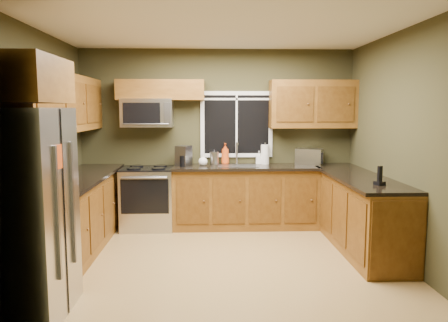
{
  "coord_description": "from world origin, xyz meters",
  "views": [
    {
      "loc": [
        -0.15,
        -4.99,
        1.79
      ],
      "look_at": [
        0.05,
        0.35,
        1.15
      ],
      "focal_mm": 35.0,
      "sensor_mm": 36.0,
      "label": 1
    }
  ],
  "objects": [
    {
      "name": "upper_cabinets_back_right",
      "position": [
        1.45,
        1.64,
        1.86
      ],
      "size": [
        1.3,
        0.33,
        0.72
      ],
      "primitive_type": "cube",
      "color": "brown",
      "rests_on": "back_wall"
    },
    {
      "name": "soap_bottle_b",
      "position": [
        0.64,
        1.7,
        1.04
      ],
      "size": [
        0.09,
        0.1,
        0.2
      ],
      "primitive_type": "imported",
      "rotation": [
        0.0,
        0.0,
        -0.03
      ],
      "color": "white",
      "rests_on": "countertop_back"
    },
    {
      "name": "coffee_maker",
      "position": [
        -0.51,
        1.5,
        1.08
      ],
      "size": [
        0.26,
        0.29,
        0.3
      ],
      "color": "slate",
      "rests_on": "countertop_back"
    },
    {
      "name": "base_cabinets_peninsula",
      "position": [
        1.8,
        0.54,
        0.45
      ],
      "size": [
        0.6,
        2.52,
        0.9
      ],
      "color": "brown",
      "rests_on": "ground"
    },
    {
      "name": "refrigerator",
      "position": [
        -1.74,
        -1.3,
        0.9
      ],
      "size": [
        0.74,
        0.9,
        1.8
      ],
      "color": "#B7B7BC",
      "rests_on": "ground"
    },
    {
      "name": "range",
      "position": [
        -1.05,
        1.47,
        0.47
      ],
      "size": [
        0.76,
        0.69,
        0.94
      ],
      "color": "#B7B7BC",
      "rests_on": "ground"
    },
    {
      "name": "kettle",
      "position": [
        -0.05,
        1.65,
        1.05
      ],
      "size": [
        0.16,
        0.16,
        0.24
      ],
      "color": "#B7B7BC",
      "rests_on": "countertop_back"
    },
    {
      "name": "right_wall",
      "position": [
        2.1,
        0.0,
        1.35
      ],
      "size": [
        0.0,
        3.6,
        3.6
      ],
      "primitive_type": "plane",
      "rotation": [
        1.57,
        0.0,
        -1.57
      ],
      "color": "#33301B",
      "rests_on": "ground"
    },
    {
      "name": "left_wall",
      "position": [
        -2.1,
        0.0,
        1.35
      ],
      "size": [
        0.0,
        3.6,
        3.6
      ],
      "primitive_type": "plane",
      "rotation": [
        1.57,
        0.0,
        1.57
      ],
      "color": "#33301B",
      "rests_on": "ground"
    },
    {
      "name": "window",
      "position": [
        0.3,
        1.78,
        1.55
      ],
      "size": [
        1.12,
        0.03,
        1.02
      ],
      "color": "white",
      "rests_on": "back_wall"
    },
    {
      "name": "countertop_peninsula",
      "position": [
        1.78,
        0.55,
        0.92
      ],
      "size": [
        0.65,
        2.5,
        0.04
      ],
      "primitive_type": "cube",
      "color": "black",
      "rests_on": "base_cabinets_peninsula"
    },
    {
      "name": "base_cabinets_left",
      "position": [
        -1.8,
        0.48,
        0.45
      ],
      "size": [
        0.6,
        2.65,
        0.9
      ],
      "primitive_type": "cube",
      "color": "brown",
      "rests_on": "ground"
    },
    {
      "name": "upper_cabinets_back_left",
      "position": [
        -0.85,
        1.64,
        2.07
      ],
      "size": [
        1.3,
        0.33,
        0.3
      ],
      "primitive_type": "cube",
      "color": "brown",
      "rests_on": "back_wall"
    },
    {
      "name": "sink",
      "position": [
        0.3,
        1.49,
        0.95
      ],
      "size": [
        0.6,
        0.42,
        0.36
      ],
      "color": "slate",
      "rests_on": "countertop_back"
    },
    {
      "name": "countertop_left",
      "position": [
        -1.78,
        0.48,
        0.92
      ],
      "size": [
        0.65,
        2.65,
        0.04
      ],
      "primitive_type": "cube",
      "color": "black",
      "rests_on": "base_cabinets_left"
    },
    {
      "name": "paper_towel_roll",
      "position": [
        0.74,
        1.68,
        1.09
      ],
      "size": [
        0.13,
        0.13,
        0.33
      ],
      "color": "white",
      "rests_on": "countertop_back"
    },
    {
      "name": "soap_bottle_a",
      "position": [
        0.12,
        1.7,
        1.1
      ],
      "size": [
        0.14,
        0.14,
        0.32
      ],
      "primitive_type": "imported",
      "rotation": [
        0.0,
        0.0,
        0.16
      ],
      "color": "#C04212",
      "rests_on": "countertop_back"
    },
    {
      "name": "toaster_oven",
      "position": [
        1.41,
        1.62,
        1.06
      ],
      "size": [
        0.47,
        0.43,
        0.24
      ],
      "color": "#B7B7BC",
      "rests_on": "countertop_back"
    },
    {
      "name": "front_wall",
      "position": [
        0.0,
        -1.8,
        1.35
      ],
      "size": [
        4.2,
        0.0,
        4.2
      ],
      "primitive_type": "plane",
      "rotation": [
        -1.57,
        0.0,
        0.0
      ],
      "color": "#33301B",
      "rests_on": "ground"
    },
    {
      "name": "cordless_phone",
      "position": [
        1.77,
        -0.24,
        1.01
      ],
      "size": [
        0.13,
        0.13,
        0.22
      ],
      "color": "black",
      "rests_on": "countertop_peninsula"
    },
    {
      "name": "back_wall",
      "position": [
        0.0,
        1.8,
        1.35
      ],
      "size": [
        4.2,
        0.0,
        4.2
      ],
      "primitive_type": "plane",
      "rotation": [
        1.57,
        0.0,
        0.0
      ],
      "color": "#33301B",
      "rests_on": "ground"
    },
    {
      "name": "countertop_back",
      "position": [
        0.42,
        1.48,
        0.92
      ],
      "size": [
        2.17,
        0.65,
        0.04
      ],
      "primitive_type": "cube",
      "color": "black",
      "rests_on": "base_cabinets_back"
    },
    {
      "name": "floor",
      "position": [
        0.0,
        0.0,
        0.0
      ],
      "size": [
        4.2,
        4.2,
        0.0
      ],
      "primitive_type": "plane",
      "color": "olive",
      "rests_on": "ground"
    },
    {
      "name": "base_cabinets_back",
      "position": [
        0.42,
        1.5,
        0.45
      ],
      "size": [
        2.17,
        0.6,
        0.9
      ],
      "primitive_type": "cube",
      "color": "brown",
      "rests_on": "ground"
    },
    {
      "name": "upper_cabinets_left",
      "position": [
        -1.94,
        0.48,
        1.86
      ],
      "size": [
        0.33,
        2.65,
        0.72
      ],
      "primitive_type": "cube",
      "color": "brown",
      "rests_on": "left_wall"
    },
    {
      "name": "microwave",
      "position": [
        -1.05,
        1.61,
        1.73
      ],
      "size": [
        0.76,
        0.41,
        0.42
      ],
      "color": "#B7B7BC",
      "rests_on": "back_wall"
    },
    {
      "name": "ceiling",
      "position": [
        0.0,
        0.0,
        2.7
      ],
      "size": [
        4.2,
        4.2,
        0.0
      ],
      "primitive_type": "plane",
      "rotation": [
        3.14,
        0.0,
        0.0
      ],
      "color": "white",
      "rests_on": "back_wall"
    },
    {
      "name": "upper_cabinet_over_fridge",
      "position": [
        -1.74,
        -1.3,
        2.03
      ],
      "size": [
        0.72,
        0.9,
        0.38
      ],
      "primitive_type": "cube",
      "color": "brown",
      "rests_on": "left_wall"
    },
    {
      "name": "soap_bottle_c",
      "position": [
        -0.22,
        1.55,
        1.03
      ],
      "size": [
        0.18,
        0.18,
        0.17
      ],
      "primitive_type": "imported",
      "rotation": [
        0.0,
        0.0,
        -0.41
      ],
      "color": "white",
      "rests_on": "countertop_back"
    }
  ]
}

